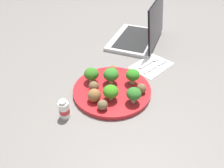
{
  "coord_description": "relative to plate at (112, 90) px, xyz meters",
  "views": [
    {
      "loc": [
        -0.36,
        -0.44,
        0.49
      ],
      "look_at": [
        0.0,
        0.0,
        0.04
      ],
      "focal_mm": 33.03,
      "sensor_mm": 36.0,
      "label": 1
    }
  ],
  "objects": [
    {
      "name": "yogurt_bottle",
      "position": [
        -0.19,
        0.0,
        0.02
      ],
      "size": [
        0.03,
        0.03,
        0.07
      ],
      "color": "white",
      "rests_on": "ground_plane"
    },
    {
      "name": "broccoli_floret_far_rim",
      "position": [
        -0.04,
        -0.04,
        0.04
      ],
      "size": [
        0.05,
        0.05,
        0.05
      ],
      "color": "#A4BF6F",
      "rests_on": "plate"
    },
    {
      "name": "meatball_near_rim",
      "position": [
        -0.09,
        -0.01,
        0.03
      ],
      "size": [
        0.04,
        0.04,
        0.04
      ],
      "primitive_type": "sphere",
      "color": "brown",
      "rests_on": "plate"
    },
    {
      "name": "meatball_mid_left",
      "position": [
        0.06,
        0.07,
        0.02
      ],
      "size": [
        0.03,
        0.03,
        0.03
      ],
      "primitive_type": "sphere",
      "color": "brown",
      "rests_on": "plate"
    },
    {
      "name": "knife",
      "position": [
        0.25,
        0.01,
        -0.0
      ],
      "size": [
        0.15,
        0.02,
        0.01
      ],
      "color": "white",
      "rests_on": "napkin"
    },
    {
      "name": "broccoli_floret_back_left",
      "position": [
        -0.03,
        0.08,
        0.04
      ],
      "size": [
        0.05,
        0.05,
        0.06
      ],
      "color": "#A4BD6E",
      "rests_on": "plate"
    },
    {
      "name": "broccoli_floret_mid_right",
      "position": [
        0.01,
        -0.1,
        0.04
      ],
      "size": [
        0.05,
        0.05,
        0.06
      ],
      "color": "#95BB6C",
      "rests_on": "plate"
    },
    {
      "name": "meatball_front_left",
      "position": [
        0.07,
        -0.08,
        0.03
      ],
      "size": [
        0.03,
        0.03,
        0.03
      ],
      "primitive_type": "sphere",
      "color": "brown",
      "rests_on": "plate"
    },
    {
      "name": "meatball_front_right",
      "position": [
        -0.06,
        0.03,
        0.03
      ],
      "size": [
        0.04,
        0.04,
        0.04
      ],
      "primitive_type": "sphere",
      "color": "brown",
      "rests_on": "plate"
    },
    {
      "name": "napkin",
      "position": [
        0.24,
        0.03,
        -0.01
      ],
      "size": [
        0.18,
        0.14,
        0.01
      ],
      "primitive_type": "cube",
      "rotation": [
        0.0,
        0.0,
        0.1
      ],
      "color": "white",
      "rests_on": "ground_plane"
    },
    {
      "name": "broccoli_floret_front_right",
      "position": [
        0.08,
        -0.02,
        0.04
      ],
      "size": [
        0.05,
        0.05,
        0.06
      ],
      "color": "#9BBB68",
      "rests_on": "plate"
    },
    {
      "name": "laptop",
      "position": [
        0.36,
        0.22,
        0.03
      ],
      "size": [
        0.39,
        0.35,
        0.21
      ],
      "color": "#BCBCBC",
      "rests_on": "ground_plane"
    },
    {
      "name": "ground_plane",
      "position": [
        0.0,
        0.0,
        -0.01
      ],
      "size": [
        4.0,
        4.0,
        0.0
      ],
      "primitive_type": "plane",
      "color": "slate"
    },
    {
      "name": "plate",
      "position": [
        0.0,
        0.0,
        0.0
      ],
      "size": [
        0.28,
        0.28,
        0.02
      ],
      "primitive_type": "cylinder",
      "color": "red",
      "rests_on": "ground_plane"
    },
    {
      "name": "broccoli_floret_mid_left",
      "position": [
        0.02,
        0.03,
        0.04
      ],
      "size": [
        0.06,
        0.06,
        0.06
      ],
      "color": "#ACC078",
      "rests_on": "plate"
    },
    {
      "name": "fork",
      "position": [
        0.25,
        0.05,
        -0.0
      ],
      "size": [
        0.12,
        0.02,
        0.01
      ],
      "color": "silver",
      "rests_on": "napkin"
    },
    {
      "name": "meatball_back_left",
      "position": [
        -0.09,
        -0.06,
        0.02
      ],
      "size": [
        0.03,
        0.03,
        0.03
      ],
      "primitive_type": "sphere",
      "color": "brown",
      "rests_on": "plate"
    }
  ]
}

